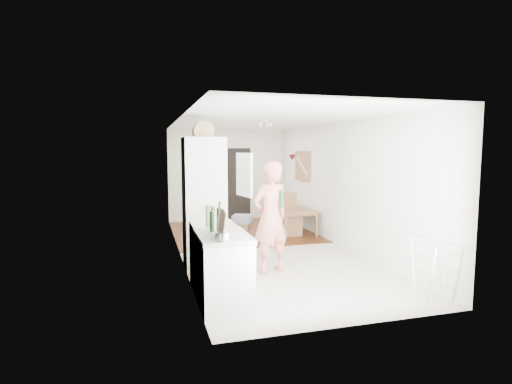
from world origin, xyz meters
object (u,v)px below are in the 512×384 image
stool (241,231)px  dining_chair (291,214)px  dining_table (290,222)px  person (271,207)px  drying_rack (435,270)px

stool → dining_chair: bearing=5.9°
dining_table → dining_chair: bearing=161.2°
dining_table → stool: (-1.31, -0.49, -0.06)m
person → dining_table: size_ratio=1.51×
person → drying_rack: 2.49m
person → stool: 2.53m
person → dining_chair: (1.29, 2.50, -0.56)m
dining_chair → dining_table: bearing=73.4°
drying_rack → dining_table: bearing=101.3°
dining_table → drying_rack: (0.27, -4.59, 0.15)m
person → dining_chair: bearing=-134.4°
dining_table → drying_rack: size_ratio=1.74×
dining_chair → stool: 1.24m
dining_table → dining_chair: 0.45m
dining_chair → drying_rack: (0.39, -4.22, -0.09)m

